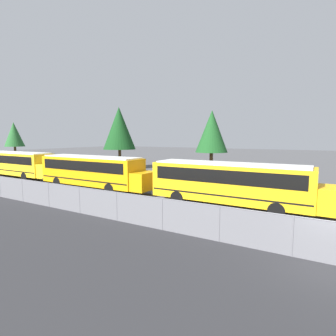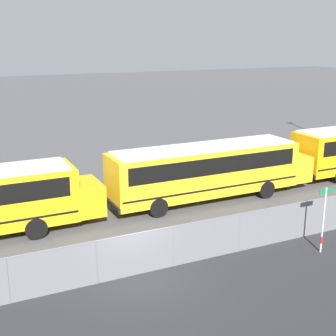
% 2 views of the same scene
% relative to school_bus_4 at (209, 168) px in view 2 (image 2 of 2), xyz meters
% --- Properties ---
extents(ground_plane, '(200.00, 200.00, 0.00)m').
position_rel_school_bus_4_xyz_m(ground_plane, '(-6.78, -6.18, -1.83)').
color(ground_plane, '#4C4C4F').
extents(fence, '(113.51, 0.07, 1.71)m').
position_rel_school_bus_4_xyz_m(fence, '(-6.78, -6.18, -0.96)').
color(fence, '#9EA0A5').
rests_on(fence, ground_plane).
extents(school_bus_4, '(12.08, 2.55, 3.07)m').
position_rel_school_bus_4_xyz_m(school_bus_4, '(0.00, 0.00, 0.00)').
color(school_bus_4, yellow).
rests_on(school_bus_4, ground_plane).
extents(street_sign, '(0.70, 0.09, 2.83)m').
position_rel_school_bus_4_xyz_m(street_sign, '(0.90, -7.72, -0.33)').
color(street_sign, '#B7B7BC').
rests_on(street_sign, ground_plane).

